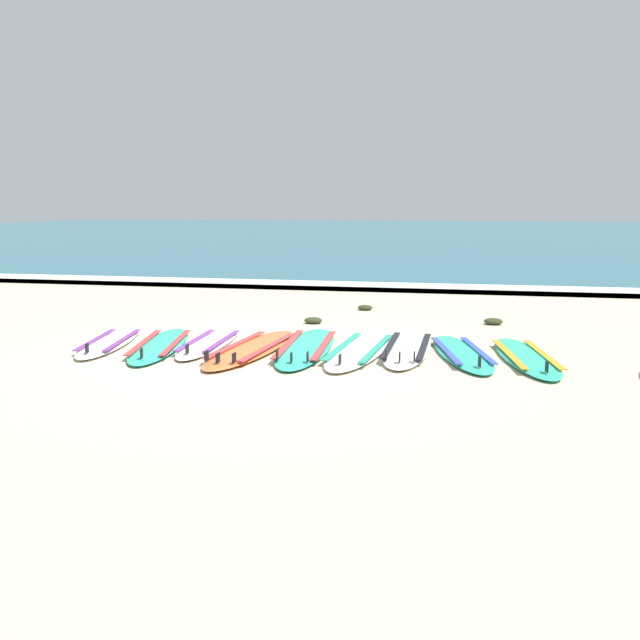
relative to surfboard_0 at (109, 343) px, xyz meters
name	(u,v)px	position (x,y,z in m)	size (l,w,h in m)	color
ground_plane	(266,352)	(2.09, 0.00, -0.04)	(80.00, 80.00, 0.00)	#C1B599
sea	(420,232)	(2.09, 35.97, 0.01)	(80.00, 60.00, 0.10)	#23667A
wave_foam_strip	(348,286)	(2.09, 6.41, 0.02)	(80.00, 0.90, 0.11)	white
surfboard_0	(109,343)	(0.00, 0.00, 0.00)	(0.83, 2.02, 0.18)	white
surfboard_1	(160,345)	(0.70, -0.01, 0.00)	(1.00, 2.31, 0.18)	#2DB793
surfboard_2	(209,343)	(1.27, 0.21, 0.00)	(0.57, 1.99, 0.18)	white
surfboard_3	(252,348)	(1.90, 0.02, 0.00)	(0.86, 2.48, 0.18)	orange
surfboard_4	(306,347)	(2.53, 0.22, 0.00)	(0.76, 2.52, 0.18)	#2DB793
surfboard_5	(359,350)	(3.21, 0.19, 0.00)	(0.80, 2.42, 0.18)	white
surfboard_6	(407,349)	(3.77, 0.39, 0.00)	(0.61, 2.27, 0.18)	white
surfboard_7	(461,353)	(4.43, 0.26, 0.00)	(0.98, 2.18, 0.18)	#2DB793
surfboard_8	(526,357)	(5.16, 0.19, 0.00)	(0.86, 2.24, 0.18)	#2DB793
seaweed_clump_near_shoreline	(313,320)	(2.23, 2.09, 0.01)	(0.28, 0.22, 0.10)	#2D381E
seaweed_clump_mid_sand	(493,321)	(4.91, 2.54, 0.01)	(0.28, 0.22, 0.10)	#2D381E
seaweed_clump_by_the_boards	(365,308)	(2.83, 3.55, 0.01)	(0.25, 0.20, 0.09)	#2D381E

